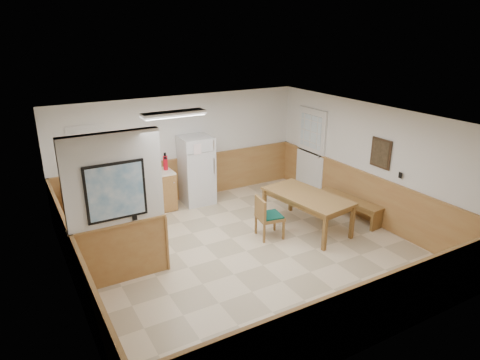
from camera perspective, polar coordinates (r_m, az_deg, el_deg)
ground at (r=8.12m, az=0.83°, el=-9.43°), size 6.00×6.00×0.00m
ceiling at (r=7.23m, az=0.93°, el=8.12°), size 6.00×6.00×0.02m
back_wall at (r=10.15m, az=-7.78°, el=4.14°), size 6.00×0.02×2.50m
right_wall at (r=9.39m, az=16.87°, el=2.15°), size 0.02×6.00×2.50m
left_wall at (r=6.70m, az=-21.94°, el=-5.67°), size 0.02×6.00×2.50m
wainscot_back at (r=10.36m, az=-7.55°, el=0.12°), size 6.00×0.04×1.00m
wainscot_right at (r=9.62m, az=16.34°, el=-2.13°), size 0.04×6.00×1.00m
wainscot_left at (r=7.04m, az=-20.98°, el=-11.17°), size 0.04×6.00×1.00m
partition_wall at (r=6.99m, az=-16.11°, el=-4.06°), size 1.50×0.20×2.50m
kitchen_counter at (r=9.75m, az=-13.43°, el=-1.81°), size 2.20×0.61×1.00m
exterior_door at (r=10.75m, az=9.39°, el=3.85°), size 0.07×1.02×2.15m
kitchen_window at (r=9.50m, az=-19.62°, el=3.94°), size 0.80×0.04×1.00m
wall_painting at (r=9.09m, az=18.25°, el=3.40°), size 0.04×0.50×0.60m
fluorescent_fixture at (r=8.05m, az=-8.84°, el=8.71°), size 1.20×0.30×0.09m
refrigerator at (r=10.03m, az=-5.82°, el=1.34°), size 0.73×0.73×1.60m
dining_table at (r=8.79m, az=8.92°, el=-2.52°), size 1.16×1.94×0.75m
dining_bench at (r=9.60m, az=14.32°, el=-2.98°), size 0.53×1.60×0.45m
dining_chair at (r=8.40m, az=3.43°, el=-4.61°), size 0.72×0.54×0.85m
fire_extinguisher at (r=9.76m, az=-9.92°, el=2.33°), size 0.12×0.12×0.40m
soap_bottle at (r=9.33m, az=-19.74°, el=0.07°), size 0.07×0.07×0.19m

